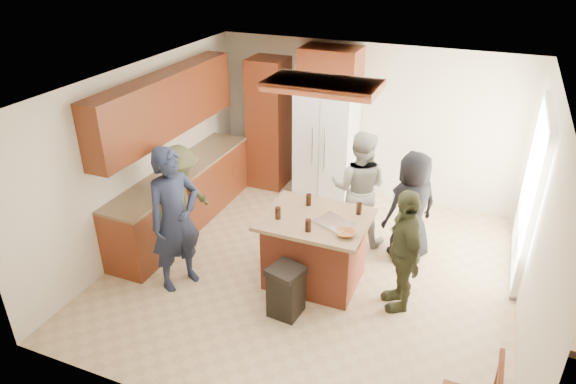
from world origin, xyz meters
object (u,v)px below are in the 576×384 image
at_px(trash_bin, 286,291).
at_px(person_side_right, 403,250).
at_px(person_behind_left, 359,188).
at_px(person_counter, 181,201).
at_px(kitchen_island, 315,249).
at_px(person_front_left, 175,220).
at_px(refrigerator, 326,146).
at_px(person_behind_right, 411,207).

bearing_deg(trash_bin, person_side_right, 29.26).
xyz_separation_m(person_behind_left, person_counter, (-2.14, -1.16, -0.05)).
bearing_deg(kitchen_island, person_front_left, -156.46).
distance_m(person_front_left, refrigerator, 3.12).
height_order(person_front_left, person_side_right, person_front_left).
distance_m(person_front_left, kitchen_island, 1.75).
distance_m(refrigerator, kitchen_island, 2.43).
bearing_deg(person_counter, trash_bin, -103.54).
bearing_deg(person_behind_right, person_behind_left, -55.07).
relative_size(person_side_right, kitchen_island, 1.20).
xyz_separation_m(person_behind_right, kitchen_island, (-0.98, -1.01, -0.29)).
height_order(person_front_left, person_counter, person_front_left).
relative_size(refrigerator, kitchen_island, 1.41).
distance_m(person_behind_right, person_side_right, 1.06).
xyz_separation_m(person_side_right, person_counter, (-3.00, 0.04, 0.01)).
bearing_deg(person_behind_right, trash_bin, 13.67).
distance_m(person_behind_left, trash_bin, 1.96).
height_order(person_behind_right, person_side_right, same).
bearing_deg(refrigerator, kitchen_island, -74.53).
height_order(person_counter, kitchen_island, person_counter).
relative_size(person_behind_left, kitchen_island, 1.30).
bearing_deg(person_behind_right, person_side_right, 51.13).
bearing_deg(person_behind_left, kitchen_island, 74.37).
bearing_deg(kitchen_island, person_behind_left, 78.72).
distance_m(person_side_right, person_counter, 3.00).
relative_size(person_behind_right, refrigerator, 0.85).
height_order(person_front_left, refrigerator, person_front_left).
bearing_deg(person_behind_left, person_behind_right, 164.88).
height_order(person_side_right, trash_bin, person_side_right).
relative_size(person_behind_left, refrigerator, 0.92).
distance_m(person_behind_right, trash_bin, 2.07).
xyz_separation_m(refrigerator, kitchen_island, (0.64, -2.31, -0.43)).
xyz_separation_m(person_front_left, trash_bin, (1.45, -0.04, -0.60)).
distance_m(person_side_right, refrigerator, 2.92).
height_order(person_side_right, refrigerator, refrigerator).
xyz_separation_m(person_behind_right, person_counter, (-2.90, -1.02, 0.01)).
bearing_deg(person_front_left, refrigerator, 8.32).
relative_size(person_behind_left, person_counter, 1.07).
bearing_deg(kitchen_island, person_counter, -179.73).
bearing_deg(person_counter, person_behind_right, -63.15).
height_order(person_behind_left, person_behind_right, person_behind_left).
xyz_separation_m(person_counter, trash_bin, (1.82, -0.70, -0.46)).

